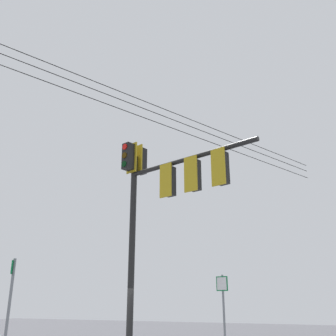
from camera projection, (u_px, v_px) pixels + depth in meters
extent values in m
cylinder|color=black|center=(132.00, 259.00, 11.92)|extent=(0.20, 0.20, 6.75)
cylinder|color=black|center=(188.00, 159.00, 11.38)|extent=(4.38, 1.64, 0.14)
cube|color=black|center=(141.00, 161.00, 13.20)|extent=(0.38, 0.38, 0.90)
cube|color=#B29319|center=(137.00, 160.00, 13.08)|extent=(0.43, 0.18, 1.04)
cylinder|color=red|center=(144.00, 154.00, 13.42)|extent=(0.20, 0.09, 0.20)
cylinder|color=#3C2703|center=(144.00, 162.00, 13.32)|extent=(0.20, 0.09, 0.20)
cylinder|color=black|center=(144.00, 171.00, 13.22)|extent=(0.20, 0.09, 0.20)
cube|color=black|center=(128.00, 157.00, 12.77)|extent=(0.38, 0.38, 0.90)
cube|color=#B29319|center=(132.00, 158.00, 12.89)|extent=(0.43, 0.18, 1.04)
cylinder|color=red|center=(125.00, 147.00, 12.75)|extent=(0.20, 0.09, 0.20)
cylinder|color=#3C2703|center=(124.00, 155.00, 12.66)|extent=(0.20, 0.09, 0.20)
cylinder|color=black|center=(124.00, 164.00, 12.56)|extent=(0.20, 0.09, 0.20)
cube|color=black|center=(169.00, 181.00, 11.67)|extent=(0.38, 0.38, 0.90)
cube|color=#B29319|center=(166.00, 180.00, 11.55)|extent=(0.43, 0.18, 1.04)
cylinder|color=red|center=(173.00, 173.00, 11.88)|extent=(0.20, 0.09, 0.20)
cylinder|color=#3C2703|center=(173.00, 183.00, 11.79)|extent=(0.20, 0.09, 0.20)
cylinder|color=black|center=(173.00, 192.00, 11.69)|extent=(0.20, 0.09, 0.20)
cube|color=black|center=(194.00, 175.00, 11.08)|extent=(0.38, 0.38, 0.90)
cube|color=#B29319|center=(191.00, 174.00, 10.95)|extent=(0.43, 0.17, 1.04)
cylinder|color=red|center=(197.00, 167.00, 11.30)|extent=(0.20, 0.09, 0.20)
cylinder|color=#3C2703|center=(197.00, 176.00, 11.20)|extent=(0.20, 0.09, 0.20)
cylinder|color=black|center=(198.00, 186.00, 11.10)|extent=(0.20, 0.09, 0.20)
cube|color=black|center=(222.00, 168.00, 10.49)|extent=(0.39, 0.39, 0.90)
cube|color=#B29319|center=(218.00, 167.00, 10.37)|extent=(0.43, 0.19, 1.04)
cylinder|color=red|center=(225.00, 159.00, 10.70)|extent=(0.20, 0.10, 0.20)
cylinder|color=#3C2703|center=(225.00, 170.00, 10.60)|extent=(0.20, 0.10, 0.20)
cylinder|color=black|center=(226.00, 180.00, 10.51)|extent=(0.20, 0.10, 0.20)
cylinder|color=slate|center=(6.00, 327.00, 8.97)|extent=(0.07, 0.07, 3.14)
cube|color=#0C7238|center=(12.00, 267.00, 9.40)|extent=(0.19, 0.23, 0.32)
cube|color=white|center=(12.00, 267.00, 9.40)|extent=(0.14, 0.17, 0.26)
cylinder|color=slate|center=(224.00, 324.00, 11.77)|extent=(0.07, 0.07, 2.93)
cube|color=#0C7238|center=(222.00, 284.00, 12.12)|extent=(0.39, 0.13, 0.44)
cube|color=white|center=(222.00, 284.00, 12.11)|extent=(0.32, 0.09, 0.38)
cylinder|color=black|center=(156.00, 122.00, 14.00)|extent=(9.56, 16.02, 0.76)
cylinder|color=black|center=(156.00, 113.00, 14.11)|extent=(9.56, 16.02, 0.76)
cylinder|color=black|center=(156.00, 106.00, 14.21)|extent=(9.56, 16.02, 0.76)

